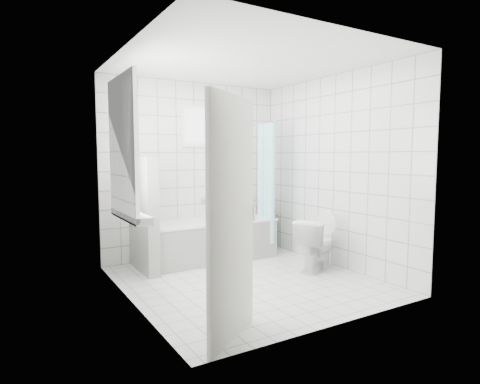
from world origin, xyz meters
TOP-DOWN VIEW (x-y plane):
  - ground at (0.00, 0.00)m, footprint 3.00×3.00m
  - ceiling at (0.00, 0.00)m, footprint 3.00×3.00m
  - wall_back at (0.00, 1.50)m, footprint 2.80×0.02m
  - wall_front at (0.00, -1.50)m, footprint 2.80×0.02m
  - wall_left at (-1.40, 0.00)m, footprint 0.02×3.00m
  - wall_right at (1.40, 0.00)m, footprint 0.02×3.00m
  - window_left at (-1.35, 0.30)m, footprint 0.01×0.90m
  - window_back at (0.10, 1.46)m, footprint 0.50×0.01m
  - window_sill at (-1.31, 0.30)m, footprint 0.18×1.02m
  - door at (-0.92, -1.25)m, footprint 0.68×0.49m
  - bathtub at (0.07, 1.12)m, footprint 1.88×0.77m
  - partition_wall at (-0.93, 1.07)m, footprint 0.15×0.85m
  - tiled_ledge at (1.14, 1.38)m, footprint 0.40×0.24m
  - toilet at (1.03, -0.08)m, footprint 0.78×0.64m
  - curtain_rod at (0.95, 1.10)m, footprint 0.02×0.80m
  - shower_curtain at (0.95, 0.97)m, footprint 0.14×0.48m
  - tub_faucet at (0.17, 1.46)m, footprint 0.18×0.06m
  - sill_bottles at (-1.30, 0.43)m, footprint 0.15×0.48m
  - ledge_bottles at (1.14, 1.32)m, footprint 0.19×0.15m

SIDE VIEW (x-z plane):
  - ground at x=0.00m, z-range 0.00..0.00m
  - tiled_ledge at x=1.14m, z-range 0.00..0.55m
  - bathtub at x=0.07m, z-range 0.00..0.58m
  - toilet at x=1.03m, z-range 0.00..0.69m
  - ledge_bottles at x=1.14m, z-range 0.54..0.77m
  - partition_wall at x=-0.93m, z-range 0.00..1.50m
  - tub_faucet at x=0.17m, z-range 0.82..0.88m
  - window_sill at x=-1.31m, z-range 0.82..0.90m
  - door at x=-0.92m, z-range 0.00..2.00m
  - sill_bottles at x=-1.30m, z-range 0.87..1.15m
  - shower_curtain at x=0.95m, z-range 0.21..1.99m
  - wall_back at x=0.00m, z-range 0.00..2.60m
  - wall_front at x=0.00m, z-range 0.00..2.60m
  - wall_left at x=-1.40m, z-range 0.00..2.60m
  - wall_right at x=1.40m, z-range 0.00..2.60m
  - window_left at x=-1.35m, z-range 0.90..2.30m
  - window_back at x=0.10m, z-range 1.70..2.20m
  - curtain_rod at x=0.95m, z-range 1.99..2.01m
  - ceiling at x=0.00m, z-range 2.60..2.60m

